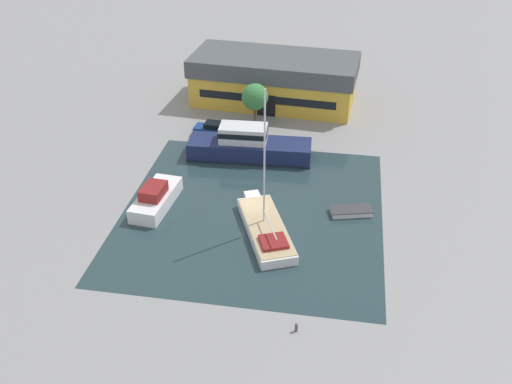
# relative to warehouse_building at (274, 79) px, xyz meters

# --- Properties ---
(ground_plane) EXTENTS (440.00, 440.00, 0.00)m
(ground_plane) POSITION_rel_warehouse_building_xyz_m (1.57, -26.50, -3.22)
(ground_plane) COLOR gray
(water_canal) EXTENTS (24.84, 26.38, 0.01)m
(water_canal) POSITION_rel_warehouse_building_xyz_m (1.57, -26.50, -3.22)
(water_canal) COLOR #23383D
(water_canal) RESTS_ON ground
(warehouse_building) EXTENTS (22.34, 11.30, 6.36)m
(warehouse_building) POSITION_rel_warehouse_building_xyz_m (0.00, 0.00, 0.00)
(warehouse_building) COLOR gold
(warehouse_building) RESTS_ON ground
(quay_tree_near_building) EXTENTS (3.27, 3.27, 5.44)m
(quay_tree_near_building) POSITION_rel_warehouse_building_xyz_m (-1.35, -7.59, 0.56)
(quay_tree_near_building) COLOR brown
(quay_tree_near_building) RESTS_ON ground
(parked_car) EXTENTS (4.88, 2.28, 1.66)m
(parked_car) POSITION_rel_warehouse_building_xyz_m (-5.75, -11.13, -2.39)
(parked_car) COLOR navy
(parked_car) RESTS_ON ground
(sailboat_moored) EXTENTS (6.85, 11.23, 13.89)m
(sailboat_moored) POSITION_rel_warehouse_building_xyz_m (3.31, -29.76, -2.63)
(sailboat_moored) COLOR white
(sailboat_moored) RESTS_ON water_canal
(motor_cruiser) EXTENTS (14.00, 4.42, 3.86)m
(motor_cruiser) POSITION_rel_warehouse_building_xyz_m (-0.75, -15.86, -1.80)
(motor_cruiser) COLOR #19234C
(motor_cruiser) RESTS_ON water_canal
(small_dinghy) EXTENTS (4.29, 2.68, 0.59)m
(small_dinghy) POSITION_rel_warehouse_building_xyz_m (11.02, -25.33, -2.92)
(small_dinghy) COLOR silver
(small_dinghy) RESTS_ON water_canal
(cabin_boat) EXTENTS (3.45, 7.41, 2.51)m
(cabin_boat) POSITION_rel_warehouse_building_xyz_m (-7.94, -27.12, -2.28)
(cabin_boat) COLOR white
(cabin_boat) RESTS_ON water_canal
(mooring_bollard) EXTENTS (0.24, 0.24, 0.73)m
(mooring_bollard) POSITION_rel_warehouse_building_xyz_m (7.36, -41.38, -2.83)
(mooring_bollard) COLOR #47474C
(mooring_bollard) RESTS_ON ground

